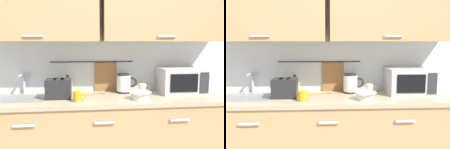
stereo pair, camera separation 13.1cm
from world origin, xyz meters
The scene contains 11 objects.
counter_unit centered at (-0.01, 0.30, 0.46)m, with size 2.53×0.64×0.90m.
back_wall_assembly centered at (0.00, 0.53, 1.52)m, with size 3.70×0.41×2.50m.
sink_faucet centered at (-0.81, 0.53, 1.04)m, with size 0.09×0.17×0.22m.
microwave centered at (0.86, 0.41, 1.04)m, with size 0.46×0.35×0.27m.
electric_kettle centered at (0.25, 0.48, 1.00)m, with size 0.23×0.16×0.21m.
dish_soap_bottle centered at (-0.35, 0.51, 0.99)m, with size 0.06×0.06×0.20m.
mug_near_sink centered at (-0.24, 0.14, 0.95)m, with size 0.12×0.08×0.09m.
mixing_bowl centered at (0.35, 0.16, 0.94)m, with size 0.21×0.21×0.08m.
toaster centered at (-0.42, 0.29, 1.00)m, with size 0.26×0.17×0.19m.
mug_by_kettle centered at (0.45, 0.46, 0.95)m, with size 0.12×0.08×0.09m.
wooden_spoon centered at (-0.05, 0.42, 0.91)m, with size 0.27×0.13×0.01m.
Camera 1 is at (-0.15, -1.98, 1.43)m, focal length 37.40 mm.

